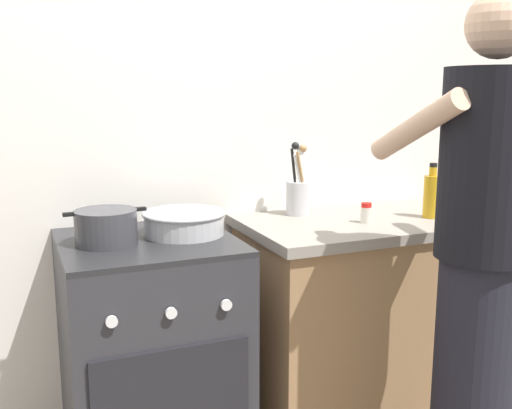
# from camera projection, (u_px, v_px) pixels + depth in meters

# --- Properties ---
(back_wall) EXTENTS (3.20, 0.10, 2.50)m
(back_wall) POSITION_uv_depth(u_px,v_px,m) (254.00, 129.00, 2.52)
(back_wall) COLOR silver
(back_wall) RESTS_ON ground
(countertop) EXTENTS (1.00, 0.60, 0.90)m
(countertop) POSITION_uv_depth(u_px,v_px,m) (363.00, 322.00, 2.49)
(countertop) COLOR #99724C
(countertop) RESTS_ON ground
(stove_range) EXTENTS (0.60, 0.62, 0.90)m
(stove_range) POSITION_uv_depth(u_px,v_px,m) (152.00, 360.00, 2.15)
(stove_range) COLOR #2D2D33
(stove_range) RESTS_ON ground
(pot) EXTENTS (0.27, 0.21, 0.12)m
(pot) POSITION_uv_depth(u_px,v_px,m) (106.00, 227.00, 1.99)
(pot) COLOR #38383D
(pot) RESTS_ON stove_range
(mixing_bowl) EXTENTS (0.30, 0.30, 0.09)m
(mixing_bowl) POSITION_uv_depth(u_px,v_px,m) (184.00, 222.00, 2.13)
(mixing_bowl) COLOR #B7B7BC
(mixing_bowl) RESTS_ON stove_range
(utensil_crock) EXTENTS (0.10, 0.10, 0.31)m
(utensil_crock) POSITION_uv_depth(u_px,v_px,m) (298.00, 194.00, 2.46)
(utensil_crock) COLOR silver
(utensil_crock) RESTS_ON countertop
(spice_bottle) EXTENTS (0.04, 0.04, 0.08)m
(spice_bottle) POSITION_uv_depth(u_px,v_px,m) (366.00, 213.00, 2.32)
(spice_bottle) COLOR silver
(spice_bottle) RESTS_ON countertop
(oil_bottle) EXTENTS (0.07, 0.07, 0.22)m
(oil_bottle) POSITION_uv_depth(u_px,v_px,m) (432.00, 195.00, 2.40)
(oil_bottle) COLOR gold
(oil_bottle) RESTS_ON countertop
(person) EXTENTS (0.41, 0.50, 1.70)m
(person) POSITION_uv_depth(u_px,v_px,m) (481.00, 269.00, 1.85)
(person) COLOR black
(person) RESTS_ON ground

